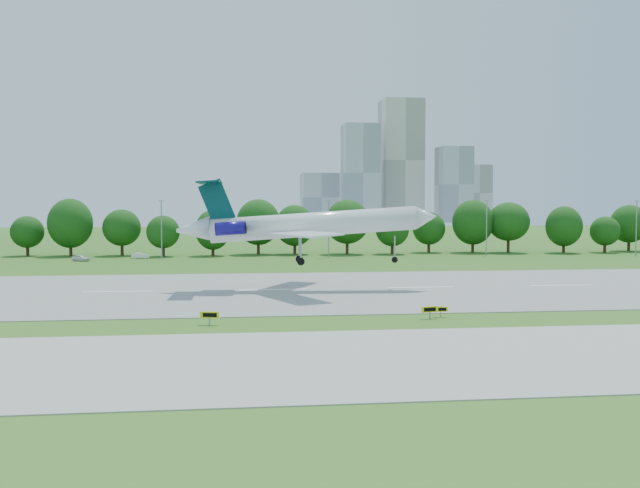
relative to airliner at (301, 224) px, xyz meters
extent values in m
plane|color=#285917|center=(-3.70, -25.07, -8.70)|extent=(600.00, 600.00, 0.00)
cube|color=gray|center=(-3.70, -0.07, -8.66)|extent=(400.00, 45.00, 0.08)
cube|color=#ADADA8|center=(-3.70, -43.07, -8.66)|extent=(400.00, 23.00, 0.08)
cylinder|color=#382314|center=(-23.70, 66.93, -6.90)|extent=(0.70, 0.70, 3.60)
sphere|color=#134310|center=(-23.70, 66.93, -2.50)|extent=(8.40, 8.40, 8.40)
cylinder|color=#382314|center=(16.30, 66.93, -6.90)|extent=(0.70, 0.70, 3.60)
sphere|color=#134310|center=(16.30, 66.93, -2.50)|extent=(8.40, 8.40, 8.40)
cylinder|color=#382314|center=(56.30, 66.93, -6.90)|extent=(0.70, 0.70, 3.60)
sphere|color=#134310|center=(56.30, 66.93, -2.50)|extent=(8.40, 8.40, 8.40)
cylinder|color=gray|center=(-23.70, 56.93, -2.70)|extent=(0.24, 0.24, 12.00)
cube|color=gray|center=(-23.70, 56.93, 3.40)|extent=(0.90, 0.25, 0.18)
cylinder|color=gray|center=(11.30, 56.93, -2.70)|extent=(0.24, 0.24, 12.00)
cube|color=gray|center=(11.30, 56.93, 3.40)|extent=(0.90, 0.25, 0.18)
cylinder|color=gray|center=(46.30, 56.93, -2.70)|extent=(0.24, 0.24, 12.00)
cube|color=gray|center=(46.30, 56.93, 3.40)|extent=(0.90, 0.25, 0.18)
cylinder|color=gray|center=(81.30, 56.93, -2.70)|extent=(0.24, 0.24, 12.00)
cube|color=gray|center=(81.30, 56.93, 3.40)|extent=(0.90, 0.25, 0.18)
cube|color=#B2B2B7|center=(71.30, 354.93, 22.30)|extent=(22.00, 22.00, 62.00)
cube|color=beige|center=(101.30, 369.93, 31.30)|extent=(26.00, 26.00, 80.00)
cube|color=#B2B2B7|center=(131.30, 349.93, 15.30)|extent=(20.00, 20.00, 48.00)
cube|color=beige|center=(154.30, 374.93, 10.30)|extent=(18.00, 18.00, 38.00)
cube|color=#B2B2B7|center=(48.30, 379.93, 7.30)|extent=(24.00, 24.00, 32.00)
cylinder|color=white|center=(1.72, -0.07, -0.02)|extent=(27.45, 4.30, 4.90)
cone|color=white|center=(16.75, -0.69, 0.93)|extent=(3.23, 3.30, 3.35)
cone|color=white|center=(-14.05, 0.58, -0.66)|extent=(4.67, 3.36, 3.44)
cube|color=white|center=(-0.18, -6.34, -1.03)|extent=(8.72, 12.63, 0.51)
cube|color=white|center=(0.35, 6.34, -1.03)|extent=(9.45, 12.55, 0.51)
cube|color=#053A3F|center=(-10.97, 0.45, 2.93)|extent=(4.89, 0.65, 6.19)
cube|color=#053A3F|center=(-11.87, 0.49, 5.50)|extent=(3.26, 8.73, 0.38)
cylinder|color=navy|center=(-9.25, -1.98, -0.44)|extent=(3.98, 1.88, 1.96)
cylinder|color=navy|center=(-9.06, 2.73, -0.44)|extent=(3.98, 1.88, 1.96)
cylinder|color=gray|center=(12.59, -0.52, -3.20)|extent=(0.18, 0.18, 3.17)
cylinder|color=black|center=(12.59, -0.52, -4.78)|extent=(0.83, 0.31, 0.82)
cylinder|color=gray|center=(-0.18, -1.99, -3.20)|extent=(0.22, 0.22, 3.17)
cylinder|color=black|center=(-0.18, -1.99, -4.78)|extent=(1.01, 0.45, 1.00)
cylinder|color=gray|center=(-0.01, 2.00, -3.20)|extent=(0.22, 0.22, 3.17)
cylinder|color=black|center=(-0.01, 2.00, -4.78)|extent=(1.01, 0.45, 1.00)
cube|color=gray|center=(-11.10, -26.61, -8.30)|extent=(0.13, 0.13, 0.79)
cube|color=yellow|center=(-11.10, -26.61, -7.74)|extent=(1.80, 0.60, 0.62)
cube|color=black|center=(-11.13, -26.73, -7.74)|extent=(1.32, 0.32, 0.39)
cube|color=gray|center=(10.45, -25.49, -8.31)|extent=(0.13, 0.13, 0.77)
cube|color=yellow|center=(10.45, -25.49, -7.76)|extent=(1.75, 0.58, 0.60)
cube|color=black|center=(10.48, -25.60, -7.76)|extent=(1.29, 0.31, 0.38)
cube|color=gray|center=(11.85, -24.46, -8.38)|extent=(0.10, 0.10, 0.63)
cube|color=yellow|center=(11.85, -24.46, -7.93)|extent=(1.46, 0.30, 0.50)
cube|color=black|center=(11.84, -24.55, -7.93)|extent=(1.08, 0.12, 0.32)
imported|color=white|center=(-28.28, 58.54, -8.09)|extent=(3.79, 1.66, 1.21)
imported|color=silver|center=(-39.18, 52.73, -8.06)|extent=(3.98, 3.12, 1.27)
camera|label=1|loc=(-8.76, -93.65, 2.60)|focal=40.00mm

